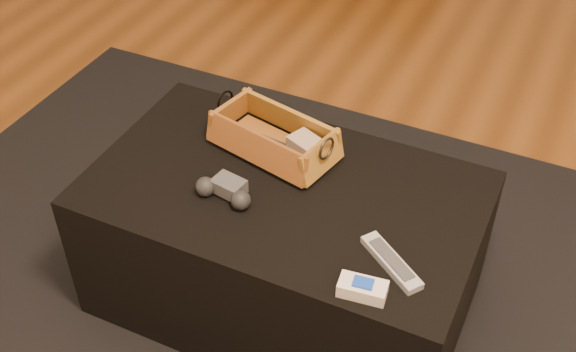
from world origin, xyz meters
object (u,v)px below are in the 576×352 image
at_px(ottoman, 284,245).
at_px(wicker_basket, 274,138).
at_px(game_controller, 225,191).
at_px(silver_remote, 391,262).
at_px(cream_gadget, 363,288).
at_px(tv_remote, 266,144).

height_order(ottoman, wicker_basket, wicker_basket).
relative_size(game_controller, silver_remote, 0.88).
bearing_deg(cream_gadget, game_controller, 160.82).
bearing_deg(wicker_basket, silver_remote, -31.79).
distance_m(tv_remote, wicker_basket, 0.03).
xyz_separation_m(tv_remote, silver_remote, (0.44, -0.25, -0.01)).
xyz_separation_m(game_controller, silver_remote, (0.45, -0.04, -0.02)).
height_order(silver_remote, cream_gadget, cream_gadget).
distance_m(ottoman, wicker_basket, 0.29).
distance_m(wicker_basket, silver_remote, 0.50).
bearing_deg(game_controller, cream_gadget, -19.18).
distance_m(game_controller, silver_remote, 0.45).
bearing_deg(ottoman, game_controller, -139.04).
height_order(ottoman, game_controller, game_controller).
xyz_separation_m(silver_remote, cream_gadget, (-0.03, -0.11, 0.01)).
distance_m(tv_remote, silver_remote, 0.51).
height_order(tv_remote, game_controller, game_controller).
distance_m(ottoman, tv_remote, 0.28).
distance_m(wicker_basket, cream_gadget, 0.54).
xyz_separation_m(ottoman, game_controller, (-0.11, -0.10, 0.24)).
relative_size(tv_remote, game_controller, 1.16).
relative_size(wicker_basket, game_controller, 2.39).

